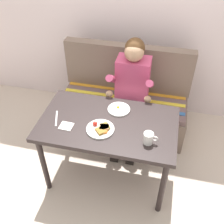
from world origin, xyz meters
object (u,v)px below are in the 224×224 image
table (108,129)px  napkin (66,126)px  person (132,85)px  knife (56,118)px  couch (124,104)px  plate_eggs (119,109)px  plate_breakfast (101,129)px  coffee_mug (149,138)px

table → napkin: (-0.33, -0.13, 0.09)m
person → knife: (-0.56, -0.65, -0.01)m
couch → person: bearing=-59.4°
table → plate_eggs: 0.21m
plate_eggs → plate_breakfast: bearing=-107.3°
knife → coffee_mug: bearing=-26.2°
table → couch: size_ratio=0.83×
coffee_mug → person: bearing=109.4°
person → coffee_mug: 0.80m
table → napkin: size_ratio=10.85×
person → couch: bearing=120.6°
plate_eggs → table: bearing=-107.3°
couch → person: (0.10, -0.17, 0.41)m
plate_breakfast → coffee_mug: (0.40, -0.05, 0.04)m
couch → napkin: (-0.33, -0.90, 0.40)m
plate_breakfast → knife: (-0.42, 0.05, -0.01)m
couch → knife: size_ratio=7.20×
table → plate_eggs: bearing=72.7°
coffee_mug → knife: bearing=172.8°
person → coffee_mug: size_ratio=10.27×
plate_eggs → napkin: plate_eggs is taller
couch → person: size_ratio=1.19×
couch → knife: (-0.45, -0.82, 0.40)m
table → couch: (0.00, 0.76, -0.32)m
table → couch: couch is taller
plate_breakfast → table: bearing=72.6°
couch → coffee_mug: bearing=-68.3°
napkin → person: bearing=58.8°
table → couch: 0.83m
couch → napkin: size_ratio=13.02×
plate_breakfast → coffee_mug: coffee_mug is taller
table → plate_eggs: (0.06, 0.18, 0.09)m
plate_breakfast → plate_eggs: bearing=72.7°
plate_breakfast → knife: bearing=173.1°
table → plate_breakfast: plate_breakfast is taller
plate_eggs → napkin: 0.50m
table → plate_breakfast: size_ratio=5.06×
knife → plate_breakfast: bearing=-25.8°
couch → plate_breakfast: (-0.03, -0.87, 0.41)m
table → plate_breakfast: 0.15m
person → knife: bearing=-130.7°
table → plate_eggs: plate_eggs is taller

